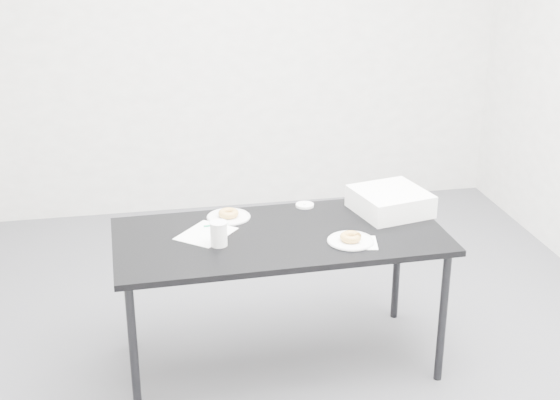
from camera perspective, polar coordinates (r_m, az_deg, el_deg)
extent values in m
plane|color=#4E4E53|center=(4.19, 0.02, -10.50)|extent=(4.00, 4.00, 0.00)
cube|color=white|center=(5.60, -3.97, 12.54)|extent=(4.00, 0.02, 2.70)
cube|color=black|center=(3.72, 0.00, -2.69)|extent=(1.59, 0.78, 0.03)
cylinder|color=black|center=(3.54, -10.65, -11.00)|extent=(0.04, 0.04, 0.69)
cylinder|color=black|center=(4.08, -11.03, -6.38)|extent=(0.04, 0.04, 0.69)
cylinder|color=black|center=(3.83, 11.81, -8.42)|extent=(0.04, 0.04, 0.69)
cylinder|color=black|center=(4.33, 8.56, -4.48)|extent=(0.04, 0.04, 0.69)
cube|color=white|center=(3.72, -5.43, -2.46)|extent=(0.32, 0.33, 0.00)
cube|color=green|center=(3.81, -4.42, -1.79)|extent=(0.06, 0.06, 0.00)
cylinder|color=#0B8350|center=(3.80, -4.69, -1.84)|extent=(0.12, 0.01, 0.01)
cube|color=white|center=(3.63, 5.89, -3.13)|extent=(0.18, 0.18, 0.00)
cylinder|color=silver|center=(3.64, 5.20, -3.00)|extent=(0.22, 0.22, 0.01)
torus|color=#BD8A3C|center=(3.63, 5.21, -2.71)|extent=(0.13, 0.13, 0.03)
cylinder|color=silver|center=(3.90, -3.78, -1.24)|extent=(0.22, 0.22, 0.01)
torus|color=#BD8A3C|center=(3.89, -3.79, -0.97)|extent=(0.12, 0.12, 0.03)
cylinder|color=white|center=(3.58, -4.51, -2.47)|extent=(0.08, 0.08, 0.12)
cylinder|color=white|center=(4.03, 1.82, -0.38)|extent=(0.09, 0.09, 0.01)
cube|color=white|center=(3.98, 8.06, -0.09)|extent=(0.40, 0.40, 0.11)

